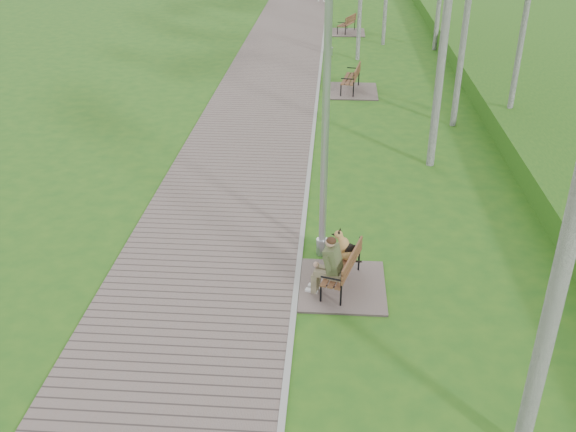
% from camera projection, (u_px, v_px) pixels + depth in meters
% --- Properties ---
extents(ground, '(120.00, 120.00, 0.00)m').
position_uv_depth(ground, '(306.00, 199.00, 14.66)').
color(ground, '#265C1A').
rests_on(ground, ground).
extents(walkway, '(3.50, 67.00, 0.04)m').
position_uv_depth(walkway, '(293.00, 17.00, 33.71)').
color(walkway, '#74645E').
rests_on(walkway, ground).
extents(kerb, '(0.10, 67.00, 0.05)m').
position_uv_depth(kerb, '(326.00, 17.00, 33.60)').
color(kerb, '#999993').
rests_on(kerb, ground).
extents(embankment, '(14.00, 70.00, 1.60)m').
position_uv_depth(embankment, '(569.00, 27.00, 31.51)').
color(embankment, '#447A1D').
rests_on(embankment, ground).
extents(bench_main, '(1.53, 1.70, 1.34)m').
position_uv_depth(bench_main, '(338.00, 271.00, 11.32)').
color(bench_main, '#74645E').
rests_on(bench_main, ground).
extents(bench_second, '(1.79, 1.99, 1.10)m').
position_uv_depth(bench_second, '(350.00, 86.00, 21.91)').
color(bench_second, '#74645E').
rests_on(bench_second, ground).
extents(bench_third, '(1.67, 1.85, 1.02)m').
position_uv_depth(bench_third, '(346.00, 29.00, 30.20)').
color(bench_third, '#74645E').
rests_on(bench_third, ground).
extents(lamp_post_near, '(0.22, 0.22, 5.77)m').
position_uv_depth(lamp_post_near, '(326.00, 123.00, 11.27)').
color(lamp_post_near, '#A3A6AC').
rests_on(lamp_post_near, ground).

